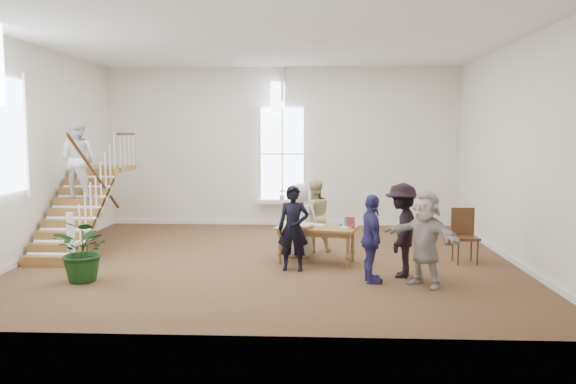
{
  "coord_description": "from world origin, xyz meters",
  "views": [
    {
      "loc": [
        0.91,
        -11.57,
        2.64
      ],
      "look_at": [
        0.35,
        0.4,
        1.38
      ],
      "focal_mm": 35.0,
      "sensor_mm": 36.0,
      "label": 1
    }
  ],
  "objects_px": {
    "police_officer": "(293,228)",
    "floor_plant": "(85,250)",
    "woman_cluster_c": "(425,239)",
    "side_chair": "(464,232)",
    "woman_cluster_b": "(402,230)",
    "elderly_woman": "(300,220)",
    "woman_cluster_a": "(372,239)",
    "library_table": "(316,231)",
    "person_yellow": "(314,216)"
  },
  "relations": [
    {
      "from": "person_yellow",
      "to": "floor_plant",
      "type": "height_order",
      "value": "person_yellow"
    },
    {
      "from": "woman_cluster_b",
      "to": "floor_plant",
      "type": "height_order",
      "value": "woman_cluster_b"
    },
    {
      "from": "police_officer",
      "to": "woman_cluster_a",
      "type": "distance_m",
      "value": 1.63
    },
    {
      "from": "library_table",
      "to": "person_yellow",
      "type": "relative_size",
      "value": 1.07
    },
    {
      "from": "woman_cluster_b",
      "to": "floor_plant",
      "type": "xyz_separation_m",
      "value": [
        -5.69,
        -0.63,
        -0.3
      ]
    },
    {
      "from": "police_officer",
      "to": "woman_cluster_c",
      "type": "height_order",
      "value": "woman_cluster_c"
    },
    {
      "from": "elderly_woman",
      "to": "person_yellow",
      "type": "bearing_deg",
      "value": -110.9
    },
    {
      "from": "woman_cluster_a",
      "to": "floor_plant",
      "type": "relative_size",
      "value": 1.39
    },
    {
      "from": "library_table",
      "to": "side_chair",
      "type": "relative_size",
      "value": 1.56
    },
    {
      "from": "woman_cluster_c",
      "to": "side_chair",
      "type": "xyz_separation_m",
      "value": [
        1.17,
        1.91,
        -0.2
      ]
    },
    {
      "from": "police_officer",
      "to": "woman_cluster_c",
      "type": "xyz_separation_m",
      "value": [
        2.31,
        -1.01,
        0.01
      ]
    },
    {
      "from": "library_table",
      "to": "police_officer",
      "type": "relative_size",
      "value": 1.05
    },
    {
      "from": "police_officer",
      "to": "person_yellow",
      "type": "distance_m",
      "value": 1.8
    },
    {
      "from": "library_table",
      "to": "elderly_woman",
      "type": "height_order",
      "value": "elderly_woman"
    },
    {
      "from": "police_officer",
      "to": "woman_cluster_c",
      "type": "bearing_deg",
      "value": -18.52
    },
    {
      "from": "floor_plant",
      "to": "library_table",
      "type": "bearing_deg",
      "value": 21.8
    },
    {
      "from": "police_officer",
      "to": "woman_cluster_c",
      "type": "distance_m",
      "value": 2.52
    },
    {
      "from": "woman_cluster_b",
      "to": "side_chair",
      "type": "xyz_separation_m",
      "value": [
        1.47,
        1.26,
        -0.24
      ]
    },
    {
      "from": "floor_plant",
      "to": "woman_cluster_c",
      "type": "bearing_deg",
      "value": -0.23
    },
    {
      "from": "woman_cluster_c",
      "to": "side_chair",
      "type": "relative_size",
      "value": 1.5
    },
    {
      "from": "police_officer",
      "to": "floor_plant",
      "type": "bearing_deg",
      "value": -159.8
    },
    {
      "from": "elderly_woman",
      "to": "woman_cluster_b",
      "type": "bearing_deg",
      "value": 149.89
    },
    {
      "from": "police_officer",
      "to": "woman_cluster_b",
      "type": "bearing_deg",
      "value": -5.09
    },
    {
      "from": "library_table",
      "to": "floor_plant",
      "type": "xyz_separation_m",
      "value": [
        -4.11,
        -1.65,
        -0.1
      ]
    },
    {
      "from": "police_officer",
      "to": "person_yellow",
      "type": "bearing_deg",
      "value": 82.28
    },
    {
      "from": "person_yellow",
      "to": "side_chair",
      "type": "distance_m",
      "value": 3.2
    },
    {
      "from": "police_officer",
      "to": "person_yellow",
      "type": "height_order",
      "value": "police_officer"
    },
    {
      "from": "woman_cluster_a",
      "to": "woman_cluster_b",
      "type": "relative_size",
      "value": 0.91
    },
    {
      "from": "library_table",
      "to": "side_chair",
      "type": "xyz_separation_m",
      "value": [
        3.05,
        0.24,
        -0.03
      ]
    },
    {
      "from": "police_officer",
      "to": "side_chair",
      "type": "xyz_separation_m",
      "value": [
        3.48,
        0.89,
        -0.2
      ]
    },
    {
      "from": "woman_cluster_b",
      "to": "side_chair",
      "type": "distance_m",
      "value": 1.95
    },
    {
      "from": "person_yellow",
      "to": "woman_cluster_c",
      "type": "bearing_deg",
      "value": 109.71
    },
    {
      "from": "woman_cluster_b",
      "to": "floor_plant",
      "type": "distance_m",
      "value": 5.74
    },
    {
      "from": "library_table",
      "to": "woman_cluster_b",
      "type": "distance_m",
      "value": 1.89
    },
    {
      "from": "library_table",
      "to": "woman_cluster_b",
      "type": "xyz_separation_m",
      "value": [
        1.58,
        -1.02,
        0.21
      ]
    },
    {
      "from": "elderly_woman",
      "to": "woman_cluster_c",
      "type": "relative_size",
      "value": 0.95
    },
    {
      "from": "elderly_woman",
      "to": "side_chair",
      "type": "xyz_separation_m",
      "value": [
        3.38,
        -0.36,
        -0.17
      ]
    },
    {
      "from": "library_table",
      "to": "police_officer",
      "type": "distance_m",
      "value": 0.8
    },
    {
      "from": "person_yellow",
      "to": "woman_cluster_b",
      "type": "bearing_deg",
      "value": 112.36
    },
    {
      "from": "woman_cluster_a",
      "to": "floor_plant",
      "type": "height_order",
      "value": "woman_cluster_a"
    },
    {
      "from": "person_yellow",
      "to": "woman_cluster_a",
      "type": "distance_m",
      "value": 2.76
    },
    {
      "from": "woman_cluster_a",
      "to": "woman_cluster_b",
      "type": "distance_m",
      "value": 0.75
    },
    {
      "from": "woman_cluster_a",
      "to": "side_chair",
      "type": "height_order",
      "value": "woman_cluster_a"
    },
    {
      "from": "elderly_woman",
      "to": "woman_cluster_a",
      "type": "distance_m",
      "value": 2.45
    },
    {
      "from": "woman_cluster_c",
      "to": "side_chair",
      "type": "bearing_deg",
      "value": 107.25
    },
    {
      "from": "elderly_woman",
      "to": "person_yellow",
      "type": "relative_size",
      "value": 0.98
    },
    {
      "from": "person_yellow",
      "to": "woman_cluster_c",
      "type": "height_order",
      "value": "woman_cluster_c"
    },
    {
      "from": "library_table",
      "to": "person_yellow",
      "type": "bearing_deg",
      "value": 104.69
    },
    {
      "from": "side_chair",
      "to": "floor_plant",
      "type": "bearing_deg",
      "value": -168.07
    },
    {
      "from": "elderly_woman",
      "to": "woman_cluster_b",
      "type": "relative_size",
      "value": 0.91
    }
  ]
}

